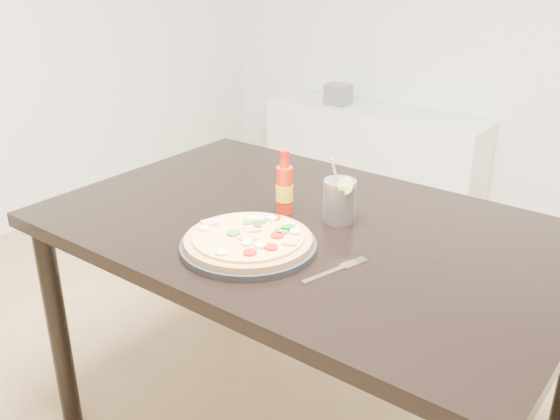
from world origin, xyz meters
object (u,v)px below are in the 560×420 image
Objects in this scene: fork at (337,270)px; media_console at (372,149)px; dining_table at (307,251)px; hot_sauce_bottle at (284,188)px; pizza at (249,238)px; cola_cup at (339,202)px; plate at (248,246)px.

fork is 0.13× the size of media_console.
hot_sauce_bottle is (-0.09, 0.02, 0.15)m from dining_table.
pizza is 0.24m from hot_sauce_bottle.
media_console is at bearing 116.72° from cola_cup.
fork reaches higher than media_console.
cola_cup is (0.08, 0.28, 0.05)m from plate.
hot_sauce_bottle is at bearing 167.02° from dining_table.
pizza reaches higher than plate.
pizza is (-0.03, -0.21, 0.11)m from dining_table.
plate reaches higher than dining_table.
plate is 2.49m from media_console.
pizza is at bearing -107.08° from cola_cup.
plate is at bearing -97.95° from dining_table.
pizza is 1.68× the size of fork.
cola_cup is at bearing 17.05° from hot_sauce_bottle.
plate is (-0.03, -0.21, 0.09)m from dining_table.
cola_cup is at bearing -63.28° from media_console.
plate is 0.23m from fork.
plate is 0.02m from pizza.
hot_sauce_bottle is (-0.06, 0.23, 0.04)m from pizza.
fork is (0.15, -0.24, -0.05)m from cola_cup.
plate is at bearing -107.06° from cola_cup.
cola_cup reaches higher than fork.
plate is at bearing -105.31° from pizza.
pizza reaches higher than fork.
plate is 0.25m from hot_sauce_bottle.
pizza is at bearing -67.94° from media_console.
dining_table is 7.53× the size of fork.
plate is at bearing -155.62° from fork.
fork is at bearing -40.26° from dining_table.
pizza reaches higher than dining_table.
cola_cup is 2.29m from media_console.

